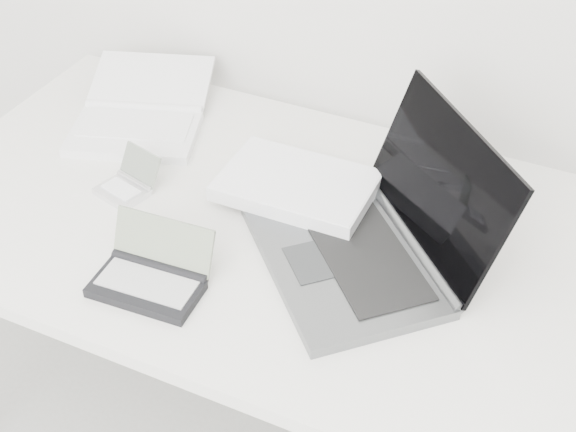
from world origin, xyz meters
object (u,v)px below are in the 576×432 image
at_px(desk, 311,251).
at_px(palmtop_charcoal, 151,276).
at_px(laptop_large, 344,218).
at_px(netbook_open_white, 140,117).

height_order(desk, palmtop_charcoal, palmtop_charcoal).
xyz_separation_m(desk, palmtop_charcoal, (-0.20, -0.25, 0.07)).
relative_size(laptop_large, palmtop_charcoal, 3.02).
height_order(netbook_open_white, palmtop_charcoal, palmtop_charcoal).
height_order(desk, netbook_open_white, netbook_open_white).
bearing_deg(laptop_large, palmtop_charcoal, -87.61).
bearing_deg(netbook_open_white, laptop_large, -35.06).
relative_size(desk, netbook_open_white, 3.78).
xyz_separation_m(desk, laptop_large, (0.06, 0.02, 0.09)).
relative_size(laptop_large, netbook_open_white, 1.40).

